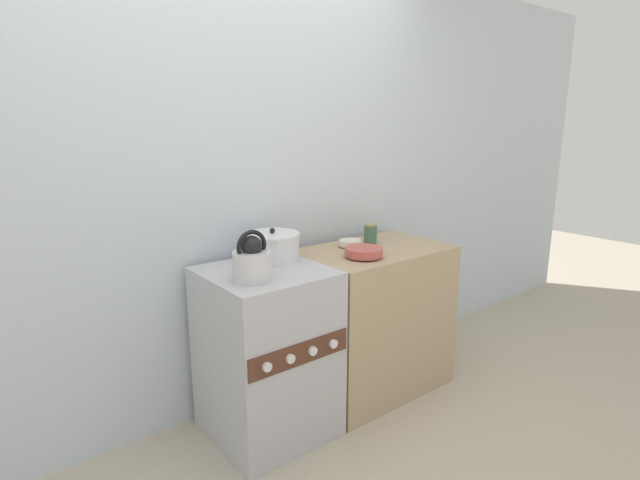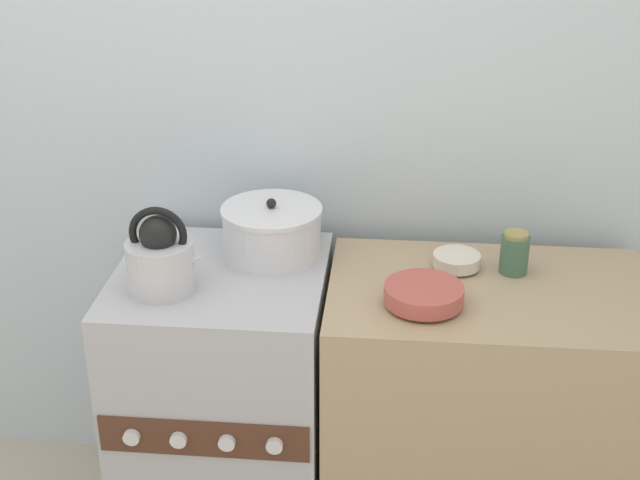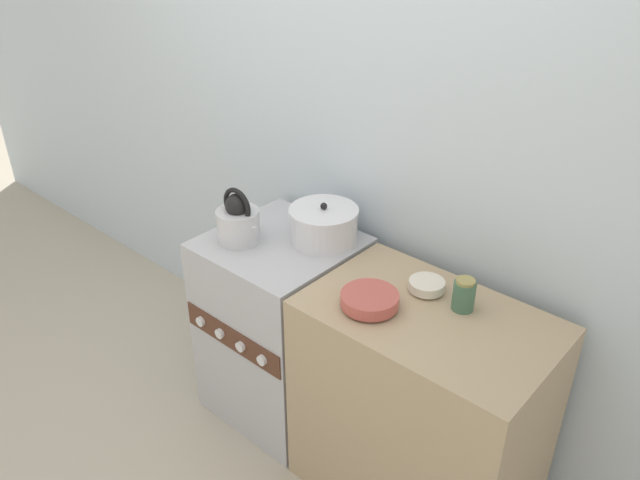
{
  "view_description": "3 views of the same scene",
  "coord_description": "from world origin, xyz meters",
  "px_view_note": "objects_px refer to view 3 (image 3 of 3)",
  "views": [
    {
      "loc": [
        -1.24,
        -1.72,
        1.59
      ],
      "look_at": [
        0.32,
        0.26,
        0.99
      ],
      "focal_mm": 28.0,
      "sensor_mm": 36.0,
      "label": 1
    },
    {
      "loc": [
        0.47,
        -1.83,
        2.01
      ],
      "look_at": [
        0.27,
        0.33,
        0.98
      ],
      "focal_mm": 50.0,
      "sensor_mm": 36.0,
      "label": 2
    },
    {
      "loc": [
        1.61,
        -1.27,
        2.16
      ],
      "look_at": [
        0.25,
        0.26,
        0.99
      ],
      "focal_mm": 35.0,
      "sensor_mm": 36.0,
      "label": 3
    }
  ],
  "objects_px": {
    "small_ceramic_bowl": "(427,285)",
    "enamel_bowl": "(370,300)",
    "kettle": "(238,221)",
    "cooking_pot": "(324,225)",
    "stove": "(283,327)",
    "storage_jar": "(464,295)"
  },
  "relations": [
    {
      "from": "small_ceramic_bowl",
      "to": "enamel_bowl",
      "type": "bearing_deg",
      "value": -113.35
    },
    {
      "from": "kettle",
      "to": "cooking_pot",
      "type": "bearing_deg",
      "value": 41.86
    },
    {
      "from": "cooking_pot",
      "to": "stove",
      "type": "bearing_deg",
      "value": -135.42
    },
    {
      "from": "cooking_pot",
      "to": "storage_jar",
      "type": "relative_size",
      "value": 2.38
    },
    {
      "from": "small_ceramic_bowl",
      "to": "storage_jar",
      "type": "xyz_separation_m",
      "value": [
        0.15,
        -0.01,
        0.03
      ]
    },
    {
      "from": "cooking_pot",
      "to": "storage_jar",
      "type": "distance_m",
      "value": 0.67
    },
    {
      "from": "kettle",
      "to": "cooking_pot",
      "type": "distance_m",
      "value": 0.35
    },
    {
      "from": "kettle",
      "to": "cooking_pot",
      "type": "xyz_separation_m",
      "value": [
        0.26,
        0.23,
        -0.02
      ]
    },
    {
      "from": "stove",
      "to": "storage_jar",
      "type": "distance_m",
      "value": 0.95
    },
    {
      "from": "enamel_bowl",
      "to": "small_ceramic_bowl",
      "type": "distance_m",
      "value": 0.24
    },
    {
      "from": "cooking_pot",
      "to": "enamel_bowl",
      "type": "xyz_separation_m",
      "value": [
        0.42,
        -0.24,
        -0.05
      ]
    },
    {
      "from": "kettle",
      "to": "cooking_pot",
      "type": "height_order",
      "value": "kettle"
    },
    {
      "from": "cooking_pot",
      "to": "small_ceramic_bowl",
      "type": "distance_m",
      "value": 0.52
    },
    {
      "from": "kettle",
      "to": "enamel_bowl",
      "type": "relative_size",
      "value": 1.15
    },
    {
      "from": "cooking_pot",
      "to": "small_ceramic_bowl",
      "type": "bearing_deg",
      "value": -2.66
    },
    {
      "from": "storage_jar",
      "to": "cooking_pot",
      "type": "bearing_deg",
      "value": 177.1
    },
    {
      "from": "kettle",
      "to": "small_ceramic_bowl",
      "type": "distance_m",
      "value": 0.81
    },
    {
      "from": "kettle",
      "to": "enamel_bowl",
      "type": "distance_m",
      "value": 0.69
    },
    {
      "from": "enamel_bowl",
      "to": "small_ceramic_bowl",
      "type": "height_order",
      "value": "enamel_bowl"
    },
    {
      "from": "stove",
      "to": "cooking_pot",
      "type": "height_order",
      "value": "cooking_pot"
    },
    {
      "from": "stove",
      "to": "enamel_bowl",
      "type": "height_order",
      "value": "enamel_bowl"
    },
    {
      "from": "kettle",
      "to": "storage_jar",
      "type": "xyz_separation_m",
      "value": [
        0.93,
        0.2,
        -0.04
      ]
    }
  ]
}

